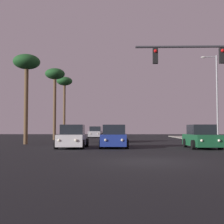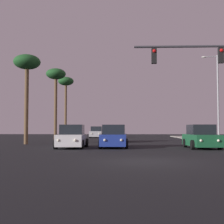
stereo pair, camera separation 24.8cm
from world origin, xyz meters
The scene contains 10 objects.
ground_plane centered at (0.00, 0.00, 0.00)m, with size 120.00×120.00×0.00m, color black.
car_black centered at (-1.74, 18.92, 0.76)m, with size 2.04×4.32×1.68m.
car_white centered at (-4.67, 9.04, 0.76)m, with size 2.04×4.34×1.68m.
car_silver centered at (-4.93, 33.20, 0.76)m, with size 2.04×4.33×1.68m.
car_blue centered at (-1.64, 9.51, 0.76)m, with size 2.04×4.33×1.68m.
car_green centered at (4.59, 8.90, 0.76)m, with size 2.04×4.34×1.68m.
street_lamp centered at (8.84, 19.33, 5.12)m, with size 1.74×0.24×9.00m.
palm_tree_near centered at (-9.62, 14.00, 6.98)m, with size 2.40×2.40×8.06m.
palm_tree_far centered at (-9.81, 34.00, 8.11)m, with size 2.40×2.40×9.33m.
palm_tree_mid centered at (-9.17, 24.00, 7.57)m, with size 2.40×2.40×8.72m.
Camera 2 is at (-0.95, -13.50, 1.43)m, focal length 50.00 mm.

